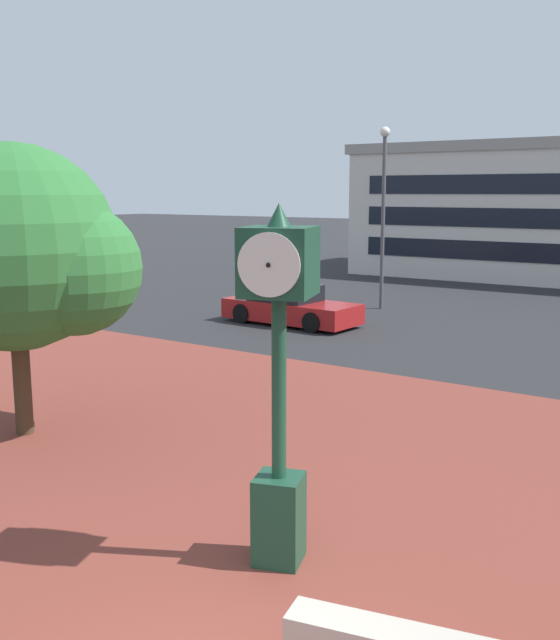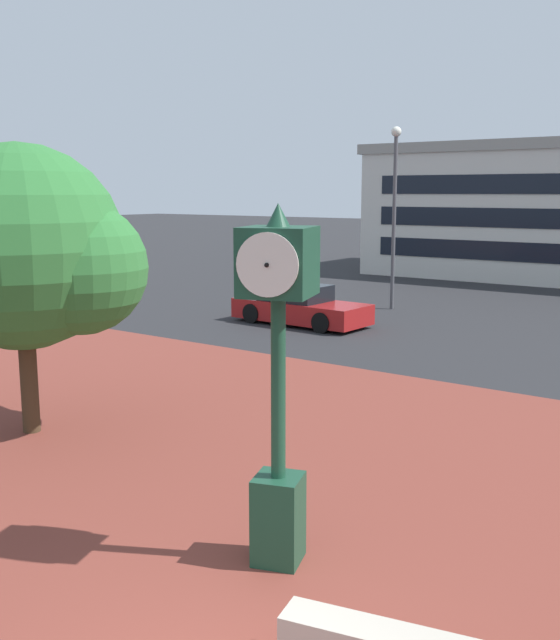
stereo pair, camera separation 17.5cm
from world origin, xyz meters
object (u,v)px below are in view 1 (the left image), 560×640
Objects in this scene: plaza_tree at (27,252)px; street_lamp_post at (384,199)px; street_clock at (279,365)px; car_street_near at (290,307)px.

street_lamp_post reaches higher than plaza_tree.
street_clock is 6.37m from plaza_tree.
plaza_tree is 1.11× the size of car_street_near.
plaza_tree is (-6.16, 1.34, 0.88)m from street_clock.
plaza_tree reaches higher than street_clock.
plaza_tree is at bearing -85.48° from street_lamp_post.
street_lamp_post is at bearing 169.93° from car_street_near.
plaza_tree is at bearing 149.05° from street_clock.
street_clock is 0.63× the size of street_lamp_post.
street_clock is at bearing 35.96° from car_street_near.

